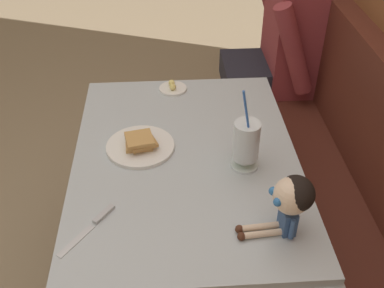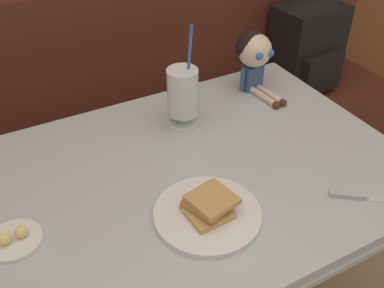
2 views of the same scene
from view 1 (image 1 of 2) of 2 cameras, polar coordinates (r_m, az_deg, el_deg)
The scene contains 9 objects.
ground_plane at distance 2.22m, azimuth -5.47°, elevation -16.79°, with size 8.00×8.00×0.00m, color #998466.
booth_bench at distance 2.08m, azimuth 17.18°, elevation -9.67°, with size 2.60×0.48×1.00m.
diner_table at distance 1.80m, azimuth -0.72°, elevation -6.44°, with size 1.11×0.81×0.74m.
toast_plate at distance 1.71m, azimuth -6.33°, elevation -0.12°, with size 0.25×0.25×0.06m.
milkshake_glass at distance 1.58m, azimuth 6.63°, elevation 0.16°, with size 0.10×0.10×0.31m.
butter_saucer at distance 2.05m, azimuth -2.36°, elevation 6.87°, with size 0.12×0.12×0.04m.
butter_knife at distance 1.47m, azimuth -11.58°, elevation -9.20°, with size 0.20×0.15×0.01m.
seated_doll at distance 1.36m, azimuth 12.03°, elevation -6.54°, with size 0.12×0.22×0.20m.
diner_patron at distance 2.59m, azimuth 11.21°, elevation 12.90°, with size 0.55×0.48×0.81m.
Camera 1 is at (1.29, 0.12, 1.79)m, focal length 43.69 mm.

